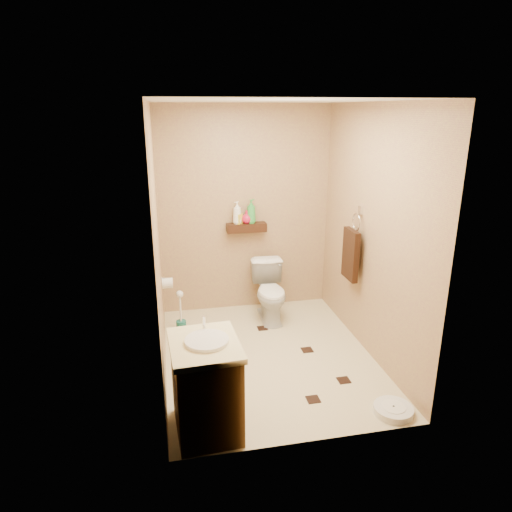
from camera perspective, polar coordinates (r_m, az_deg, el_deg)
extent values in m
plane|color=beige|center=(4.63, 1.57, -12.37)|extent=(2.50, 2.50, 0.00)
cube|color=#A5795E|center=(5.34, -1.36, 5.66)|extent=(2.00, 0.04, 2.40)
cube|color=#A5795E|center=(3.02, 7.14, -4.35)|extent=(2.00, 0.04, 2.40)
cube|color=#A5795E|center=(4.05, -12.19, 1.23)|extent=(0.04, 2.50, 2.40)
cube|color=#A5795E|center=(4.49, 14.26, 2.69)|extent=(0.04, 2.50, 2.40)
cube|color=silver|center=(4.00, 1.88, 18.83)|extent=(2.00, 2.50, 0.02)
cube|color=#351D0E|center=(5.31, -1.19, 3.58)|extent=(0.46, 0.14, 0.10)
cube|color=black|center=(4.36, -3.28, -14.51)|extent=(0.11, 0.11, 0.01)
cube|color=black|center=(4.75, 6.41, -11.58)|extent=(0.11, 0.11, 0.01)
cube|color=black|center=(4.06, 7.15, -17.35)|extent=(0.11, 0.11, 0.01)
cube|color=black|center=(5.03, -6.81, -9.84)|extent=(0.11, 0.11, 0.01)
cube|color=black|center=(4.34, 10.91, -15.00)|extent=(0.11, 0.11, 0.01)
cube|color=black|center=(5.15, 0.81, -9.01)|extent=(0.11, 0.11, 0.01)
imported|color=white|center=(5.26, 1.82, -4.51)|extent=(0.40, 0.66, 0.66)
cube|color=brown|center=(3.56, -6.25, -16.22)|extent=(0.49, 0.59, 0.69)
cube|color=beige|center=(3.37, -6.46, -11.02)|extent=(0.53, 0.63, 0.04)
cylinder|color=white|center=(3.36, -6.17, -10.60)|extent=(0.32, 0.32, 0.04)
cylinder|color=silver|center=(3.50, -6.52, -8.26)|extent=(0.03, 0.03, 0.11)
cylinder|color=white|center=(4.02, 16.78, -17.94)|extent=(0.39, 0.39, 0.06)
cylinder|color=white|center=(4.01, 16.82, -17.57)|extent=(0.19, 0.19, 0.01)
cylinder|color=#186159|center=(5.14, -9.32, -8.61)|extent=(0.11, 0.11, 0.12)
cylinder|color=white|center=(5.05, -9.44, -6.39)|extent=(0.02, 0.02, 0.34)
sphere|color=white|center=(4.98, -9.53, -4.73)|extent=(0.08, 0.08, 0.08)
cube|color=silver|center=(4.66, 12.95, 5.63)|extent=(0.03, 0.06, 0.08)
torus|color=silver|center=(4.67, 12.46, 4.18)|extent=(0.02, 0.19, 0.19)
cube|color=black|center=(4.74, 11.74, 0.18)|extent=(0.06, 0.30, 0.52)
cylinder|color=white|center=(4.86, -11.01, -3.34)|extent=(0.11, 0.11, 0.11)
cylinder|color=silver|center=(4.84, -11.53, -2.71)|extent=(0.04, 0.02, 0.02)
imported|color=white|center=(5.25, -2.37, 5.44)|extent=(0.14, 0.14, 0.26)
imported|color=gold|center=(5.26, -2.25, 4.99)|extent=(0.11, 0.11, 0.18)
imported|color=#C81740|center=(5.28, -1.16, 4.92)|extent=(0.14, 0.14, 0.15)
imported|color=green|center=(5.28, -0.61, 5.60)|extent=(0.15, 0.15, 0.28)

